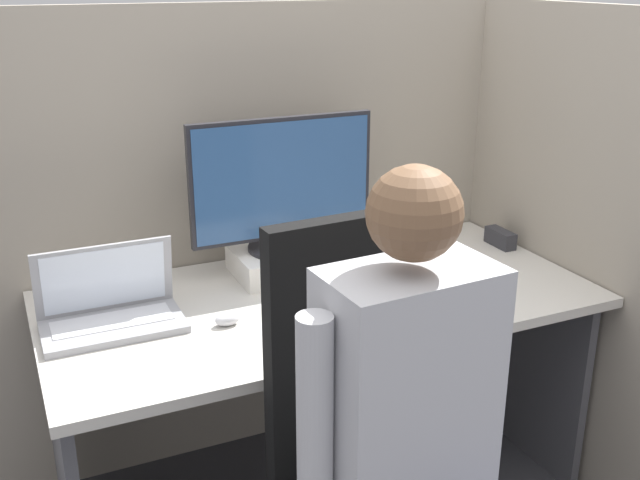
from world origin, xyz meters
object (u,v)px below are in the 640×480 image
object	(u,v)px
stapler	(500,238)
person	(420,445)
carrot_toy	(360,319)
monitor	(283,186)
laptop	(111,311)
office_chair	(378,469)
paper_box	(284,261)

from	to	relation	value
stapler	person	xyz separation A→B (m)	(-0.89, -0.92, 0.00)
stapler	carrot_toy	world-z (taller)	stapler
monitor	carrot_toy	world-z (taller)	monitor
monitor	laptop	bearing A→B (deg)	-163.94
office_chair	paper_box	bearing A→B (deg)	82.66
carrot_toy	office_chair	distance (m)	0.45
monitor	carrot_toy	bearing A→B (deg)	-84.30
stapler	office_chair	xyz separation A→B (m)	(-0.88, -0.74, -0.18)
monitor	person	size ratio (longest dim) A/B	0.45
paper_box	monitor	size ratio (longest dim) A/B	0.54
paper_box	person	xyz separation A→B (m)	(-0.12, -1.00, -0.01)
stapler	person	size ratio (longest dim) A/B	0.10
carrot_toy	office_chair	xyz separation A→B (m)	(-0.15, -0.39, -0.17)
stapler	laptop	bearing A→B (deg)	-176.65
office_chair	person	world-z (taller)	person
monitor	laptop	size ratio (longest dim) A/B	1.58
person	office_chair	bearing A→B (deg)	86.53
laptop	person	distance (m)	0.96
laptop	office_chair	xyz separation A→B (m)	(0.46, -0.67, -0.19)
paper_box	person	bearing A→B (deg)	-96.66
paper_box	stapler	size ratio (longest dim) A/B	2.53
carrot_toy	stapler	bearing A→B (deg)	25.97
laptop	carrot_toy	size ratio (longest dim) A/B	2.39
paper_box	laptop	xyz separation A→B (m)	(-0.56, -0.16, 0.00)
paper_box	carrot_toy	size ratio (longest dim) A/B	2.04
office_chair	stapler	bearing A→B (deg)	40.19
laptop	person	xyz separation A→B (m)	(0.45, -0.84, -0.01)
paper_box	office_chair	xyz separation A→B (m)	(-0.11, -0.83, -0.19)
monitor	stapler	size ratio (longest dim) A/B	4.69
paper_box	stapler	bearing A→B (deg)	-6.01
stapler	office_chair	bearing A→B (deg)	-139.81
paper_box	stapler	xyz separation A→B (m)	(0.77, -0.08, -0.01)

